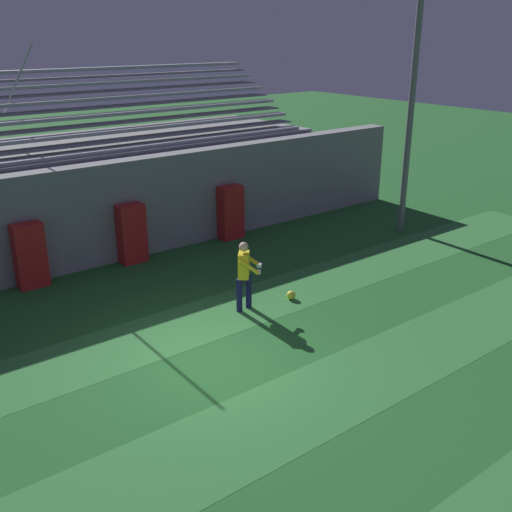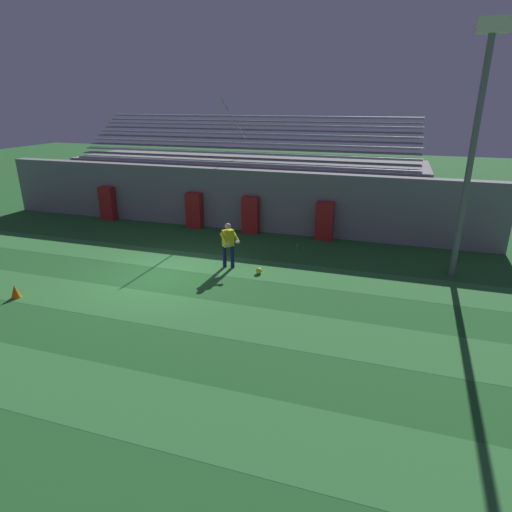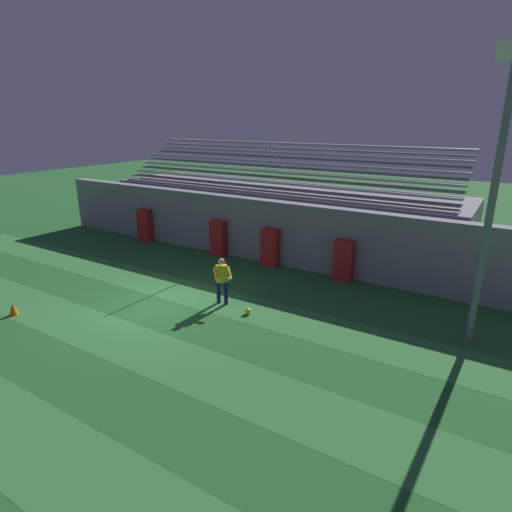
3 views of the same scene
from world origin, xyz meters
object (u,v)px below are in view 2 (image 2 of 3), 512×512
object	(u,v)px
padding_pillar_gate_right	(251,215)
water_bottle	(297,247)
soccer_ball	(259,271)
padding_pillar_far_left	(108,203)
goalkeeper	(228,243)
padding_pillar_gate_left	(194,210)
floodlight_pole	(477,124)
traffic_cone	(15,291)
padding_pillar_far_right	(325,221)

from	to	relation	value
padding_pillar_gate_right	water_bottle	size ratio (longest dim) A/B	6.96
soccer_ball	water_bottle	world-z (taller)	water_bottle
padding_pillar_far_left	goalkeeper	xyz separation A→B (m)	(8.29, -4.40, 0.12)
padding_pillar_gate_right	padding_pillar_far_left	world-z (taller)	same
padding_pillar_gate_left	padding_pillar_far_left	world-z (taller)	same
floodlight_pole	soccer_ball	bearing A→B (deg)	-163.19
traffic_cone	water_bottle	xyz separation A→B (m)	(7.29, 7.11, -0.09)
padding_pillar_gate_left	water_bottle	distance (m)	5.70
padding_pillar_gate_left	padding_pillar_gate_right	bearing A→B (deg)	0.00
soccer_ball	padding_pillar_gate_left	bearing A→B (deg)	135.22
padding_pillar_gate_left	floodlight_pole	bearing A→B (deg)	-13.58
padding_pillar_gate_left	soccer_ball	distance (m)	6.63
traffic_cone	padding_pillar_gate_right	bearing A→B (deg)	61.85
goalkeeper	padding_pillar_far_left	bearing A→B (deg)	152.03
soccer_ball	traffic_cone	xyz separation A→B (m)	(-6.57, -4.17, 0.10)
padding_pillar_gate_right	water_bottle	bearing A→B (deg)	-33.42
padding_pillar_far_left	floodlight_pole	distance (m)	16.74
padding_pillar_far_left	soccer_ball	size ratio (longest dim) A/B	7.59
traffic_cone	floodlight_pole	bearing A→B (deg)	25.16
padding_pillar_gate_right	traffic_cone	bearing A→B (deg)	-118.15
padding_pillar_gate_right	goalkeeper	xyz separation A→B (m)	(0.63, -4.40, 0.12)
padding_pillar_far_left	soccer_ball	bearing A→B (deg)	-25.99
padding_pillar_far_left	water_bottle	size ratio (longest dim) A/B	6.96
water_bottle	traffic_cone	bearing A→B (deg)	-135.71
soccer_ball	padding_pillar_far_left	bearing A→B (deg)	154.01
padding_pillar_gate_left	traffic_cone	world-z (taller)	padding_pillar_gate_left
padding_pillar_gate_right	goalkeeper	world-z (taller)	same
goalkeeper	padding_pillar_far_right	bearing A→B (deg)	58.02
padding_pillar_far_right	floodlight_pole	bearing A→B (deg)	-28.59
padding_pillar_gate_left	floodlight_pole	world-z (taller)	floodlight_pole
padding_pillar_far_left	soccer_ball	distance (m)	10.61
padding_pillar_far_left	water_bottle	world-z (taller)	padding_pillar_far_left
padding_pillar_gate_left	padding_pillar_gate_right	xyz separation A→B (m)	(2.81, 0.00, 0.00)
soccer_ball	padding_pillar_far_right	bearing A→B (deg)	71.84
padding_pillar_gate_right	padding_pillar_far_left	distance (m)	7.65
padding_pillar_far_left	padding_pillar_gate_right	bearing A→B (deg)	0.00
goalkeeper	soccer_ball	xyz separation A→B (m)	(1.23, -0.24, -0.84)
padding_pillar_far_left	goalkeeper	bearing A→B (deg)	-27.97
goalkeeper	soccer_ball	bearing A→B (deg)	-11.02
soccer_ball	water_bottle	bearing A→B (deg)	76.32
padding_pillar_gate_left	padding_pillar_far_left	xyz separation A→B (m)	(-4.84, 0.00, 0.00)
padding_pillar_gate_left	goalkeeper	world-z (taller)	same
padding_pillar_gate_left	water_bottle	xyz separation A→B (m)	(5.39, -1.70, -0.72)
padding_pillar_gate_right	goalkeeper	size ratio (longest dim) A/B	1.00
padding_pillar_far_left	floodlight_pole	size ratio (longest dim) A/B	0.21
soccer_ball	floodlight_pole	bearing A→B (deg)	16.81
soccer_ball	water_bottle	distance (m)	3.03
padding_pillar_gate_left	padding_pillar_far_left	bearing A→B (deg)	180.00
water_bottle	soccer_ball	bearing A→B (deg)	-103.68
water_bottle	floodlight_pole	bearing A→B (deg)	-9.78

